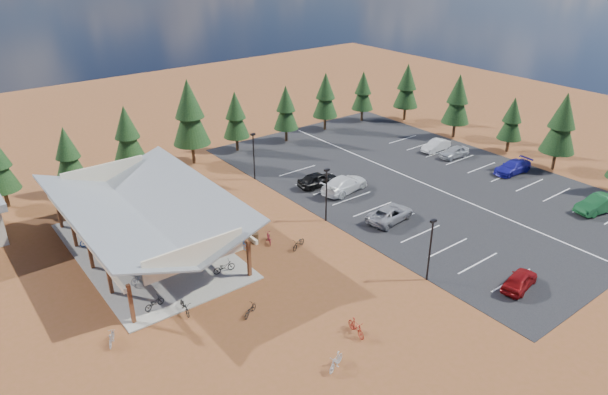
{
  "coord_description": "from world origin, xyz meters",
  "views": [
    {
      "loc": [
        -23.33,
        -31.56,
        23.46
      ],
      "look_at": [
        3.79,
        3.72,
        2.06
      ],
      "focal_mm": 32.0,
      "sensor_mm": 36.0,
      "label": 1
    }
  ],
  "objects_px": {
    "bike_8": "(185,306)",
    "car_8": "(454,152)",
    "bike_5": "(188,245)",
    "bike_14": "(240,242)",
    "bike_3": "(100,224)",
    "bike_0": "(154,303)",
    "car_5": "(598,204)",
    "car_3": "(345,184)",
    "trash_bin_0": "(255,238)",
    "car_4": "(318,179)",
    "car_0": "(520,280)",
    "bike_13": "(336,361)",
    "bike_15": "(269,238)",
    "bike_pavilion": "(143,209)",
    "lamp_post_0": "(430,246)",
    "lamp_post_2": "(254,153)",
    "bike_7": "(140,208)",
    "bike_2": "(90,239)",
    "car_7": "(513,167)",
    "bike_6": "(158,240)",
    "car_9": "(436,146)",
    "bike_4": "(224,267)",
    "bike_11": "(356,327)",
    "lamp_post_1": "(326,191)",
    "bike_9": "(111,338)",
    "car_2": "(390,214)",
    "bike_12": "(250,310)",
    "trash_bin_1": "(232,232)",
    "bike_1": "(140,276)"
  },
  "relations": [
    {
      "from": "bike_4",
      "to": "car_9",
      "type": "distance_m",
      "value": 34.65
    },
    {
      "from": "lamp_post_2",
      "to": "car_8",
      "type": "relative_size",
      "value": 1.32
    },
    {
      "from": "lamp_post_2",
      "to": "bike_7",
      "type": "distance_m",
      "value": 13.15
    },
    {
      "from": "lamp_post_0",
      "to": "car_3",
      "type": "distance_m",
      "value": 16.78
    },
    {
      "from": "bike_11",
      "to": "car_8",
      "type": "xyz_separation_m",
      "value": [
        30.59,
        16.34,
        0.15
      ]
    },
    {
      "from": "lamp_post_1",
      "to": "trash_bin_1",
      "type": "bearing_deg",
      "value": 161.78
    },
    {
      "from": "lamp_post_2",
      "to": "bike_11",
      "type": "height_order",
      "value": "lamp_post_2"
    },
    {
      "from": "bike_0",
      "to": "car_8",
      "type": "xyz_separation_m",
      "value": [
        39.93,
        5.79,
        0.19
      ]
    },
    {
      "from": "bike_pavilion",
      "to": "lamp_post_0",
      "type": "distance_m",
      "value": 22.69
    },
    {
      "from": "bike_4",
      "to": "bike_6",
      "type": "relative_size",
      "value": 1.13
    },
    {
      "from": "lamp_post_2",
      "to": "bike_5",
      "type": "xyz_separation_m",
      "value": [
        -12.37,
        -9.11,
        -2.43
      ]
    },
    {
      "from": "bike_5",
      "to": "car_0",
      "type": "bearing_deg",
      "value": -131.8
    },
    {
      "from": "car_5",
      "to": "bike_0",
      "type": "bearing_deg",
      "value": -95.07
    },
    {
      "from": "car_0",
      "to": "car_3",
      "type": "distance_m",
      "value": 20.61
    },
    {
      "from": "car_4",
      "to": "car_5",
      "type": "xyz_separation_m",
      "value": [
        17.26,
        -20.67,
        0.05
      ]
    },
    {
      "from": "lamp_post_2",
      "to": "car_9",
      "type": "bearing_deg",
      "value": -15.86
    },
    {
      "from": "lamp_post_1",
      "to": "bike_7",
      "type": "distance_m",
      "value": 17.54
    },
    {
      "from": "lamp_post_2",
      "to": "car_5",
      "type": "bearing_deg",
      "value": -50.79
    },
    {
      "from": "bike_4",
      "to": "bike_11",
      "type": "bearing_deg",
      "value": -158.87
    },
    {
      "from": "bike_13",
      "to": "bike_15",
      "type": "xyz_separation_m",
      "value": [
        5.21,
        14.82,
        -0.04
      ]
    },
    {
      "from": "bike_3",
      "to": "car_8",
      "type": "relative_size",
      "value": 0.47
    },
    {
      "from": "bike_pavilion",
      "to": "bike_2",
      "type": "distance_m",
      "value": 6.07
    },
    {
      "from": "bike_6",
      "to": "bike_14",
      "type": "bearing_deg",
      "value": -136.5
    },
    {
      "from": "bike_3",
      "to": "car_4",
      "type": "bearing_deg",
      "value": -106.51
    },
    {
      "from": "bike_5",
      "to": "bike_14",
      "type": "xyz_separation_m",
      "value": [
        3.66,
        -2.17,
        -0.05
      ]
    },
    {
      "from": "trash_bin_1",
      "to": "car_4",
      "type": "xyz_separation_m",
      "value": [
        12.54,
        3.62,
        0.34
      ]
    },
    {
      "from": "bike_pavilion",
      "to": "car_9",
      "type": "height_order",
      "value": "bike_pavilion"
    },
    {
      "from": "bike_6",
      "to": "car_9",
      "type": "height_order",
      "value": "car_9"
    },
    {
      "from": "bike_6",
      "to": "car_4",
      "type": "distance_m",
      "value": 18.28
    },
    {
      "from": "bike_5",
      "to": "car_3",
      "type": "relative_size",
      "value": 0.26
    },
    {
      "from": "bike_11",
      "to": "car_7",
      "type": "height_order",
      "value": "car_7"
    },
    {
      "from": "lamp_post_0",
      "to": "car_2",
      "type": "distance_m",
      "value": 9.86
    },
    {
      "from": "bike_8",
      "to": "car_8",
      "type": "height_order",
      "value": "car_8"
    },
    {
      "from": "bike_pavilion",
      "to": "bike_2",
      "type": "relative_size",
      "value": 10.4
    },
    {
      "from": "car_3",
      "to": "trash_bin_0",
      "type": "bearing_deg",
      "value": 94.51
    },
    {
      "from": "car_9",
      "to": "bike_3",
      "type": "bearing_deg",
      "value": -99.95
    },
    {
      "from": "bike_4",
      "to": "car_7",
      "type": "relative_size",
      "value": 0.37
    },
    {
      "from": "bike_14",
      "to": "car_9",
      "type": "bearing_deg",
      "value": 3.38
    },
    {
      "from": "car_5",
      "to": "bike_8",
      "type": "bearing_deg",
      "value": -93.42
    },
    {
      "from": "bike_0",
      "to": "car_5",
      "type": "relative_size",
      "value": 0.32
    },
    {
      "from": "bike_12",
      "to": "bike_6",
      "type": "bearing_deg",
      "value": -23.68
    },
    {
      "from": "trash_bin_1",
      "to": "car_9",
      "type": "distance_m",
      "value": 30.56
    },
    {
      "from": "bike_pavilion",
      "to": "lamp_post_2",
      "type": "bearing_deg",
      "value": 25.02
    },
    {
      "from": "lamp_post_1",
      "to": "bike_9",
      "type": "relative_size",
      "value": 3.46
    },
    {
      "from": "car_4",
      "to": "car_5",
      "type": "relative_size",
      "value": 0.91
    },
    {
      "from": "bike_1",
      "to": "car_9",
      "type": "xyz_separation_m",
      "value": [
        39.48,
        4.88,
        0.09
      ]
    },
    {
      "from": "bike_12",
      "to": "car_0",
      "type": "xyz_separation_m",
      "value": [
        17.46,
        -9.46,
        0.3
      ]
    },
    {
      "from": "car_3",
      "to": "car_7",
      "type": "height_order",
      "value": "car_3"
    },
    {
      "from": "bike_15",
      "to": "bike_5",
      "type": "bearing_deg",
      "value": -3.72
    },
    {
      "from": "bike_14",
      "to": "bike_15",
      "type": "height_order",
      "value": "bike_14"
    }
  ]
}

